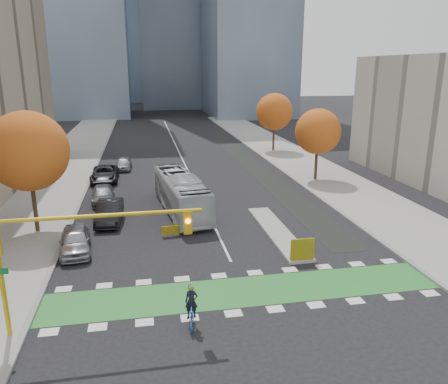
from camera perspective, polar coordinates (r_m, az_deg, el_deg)
name	(u,v)px	position (r m, az deg, el deg)	size (l,w,h in m)	color
ground	(252,307)	(21.22, 3.73, -14.72)	(300.00, 300.00, 0.00)	black
sidewalk_west	(40,199)	(40.13, -22.91, -0.87)	(7.00, 120.00, 0.15)	gray
sidewalk_east	(338,184)	(43.16, 14.65, 1.00)	(7.00, 120.00, 0.15)	gray
curb_west	(83,197)	(39.51, -17.96, -0.63)	(0.30, 120.00, 0.16)	gray
curb_east	(303,186)	(41.81, 10.30, 0.79)	(0.30, 120.00, 0.16)	gray
bike_crossing	(245,291)	(22.48, 2.77, -12.81)	(20.00, 3.00, 0.01)	#287B2D
centre_line	(179,152)	(58.84, -5.92, 5.27)	(0.15, 70.00, 0.01)	silver
bike_lane_paint	(252,165)	(50.35, 3.62, 3.51)	(2.50, 50.00, 0.01)	black
median_island	(277,231)	(30.01, 6.93, -5.13)	(1.60, 10.00, 0.16)	gray
hazard_board	(302,249)	(25.55, 10.21, -7.39)	(1.40, 0.12, 1.30)	yellow
tree_west	(28,151)	(30.98, -24.24, 4.88)	(5.20, 5.20, 8.22)	#332114
tree_east_near	(318,132)	(43.42, 12.17, 7.71)	(4.40, 4.40, 7.08)	#332114
tree_east_far	(274,112)	(58.51, 6.60, 10.37)	(4.80, 4.80, 7.65)	#332114
traffic_signal_west	(65,243)	(18.72, -20.00, -6.30)	(8.53, 0.56, 5.20)	#BF9914
cyclist	(192,313)	(19.54, -4.24, -15.43)	(0.80, 1.75, 1.95)	navy
bus	(181,193)	(33.80, -5.59, -0.19)	(2.46, 10.53, 2.93)	silver
parked_car_a	(75,240)	(28.03, -18.87, -5.99)	(1.78, 4.42, 1.51)	#96959A
parked_car_b	(109,212)	(32.64, -14.75, -2.49)	(1.66, 4.77, 1.57)	black
parked_car_c	(103,195)	(37.51, -15.49, -0.34)	(1.87, 4.61, 1.34)	#545459
parked_car_d	(105,174)	(44.51, -15.32, 2.30)	(2.50, 5.42, 1.51)	black
parked_car_e	(124,163)	(49.29, -12.96, 3.65)	(1.58, 3.94, 1.34)	#97979C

